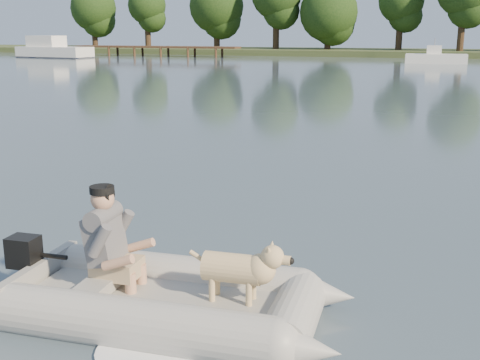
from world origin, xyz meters
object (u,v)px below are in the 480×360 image
at_px(dock, 156,51).
at_px(man, 106,235).
at_px(cabin_cruiser, 54,47).
at_px(dog, 233,273).
at_px(dinghy, 168,261).
at_px(motorboat, 437,52).

xyz_separation_m(dock, man, (25.82, -52.44, 0.21)).
bearing_deg(cabin_cruiser, man, -46.44).
bearing_deg(dog, dock, 114.30).
height_order(man, cabin_cruiser, cabin_cruiser).
distance_m(dock, cabin_cruiser, 10.05).
bearing_deg(man, dog, 0.00).
xyz_separation_m(man, dog, (1.26, 0.07, -0.24)).
bearing_deg(dinghy, motorboat, 85.39).
xyz_separation_m(dinghy, dog, (0.60, 0.08, -0.07)).
bearing_deg(dog, cabin_cruiser, 124.10).
distance_m(dinghy, dog, 0.61).
xyz_separation_m(man, motorboat, (1.95, 47.31, 0.23)).
relative_size(dock, cabin_cruiser, 2.23).
xyz_separation_m(dinghy, man, (-0.66, 0.01, 0.18)).
xyz_separation_m(dog, cabin_cruiser, (-34.94, 46.13, 0.57)).
relative_size(man, cabin_cruiser, 0.12).
bearing_deg(motorboat, dog, -92.21).
height_order(dock, cabin_cruiser, cabin_cruiser).
bearing_deg(dog, motorboat, 86.12).
relative_size(dock, motorboat, 3.63).
xyz_separation_m(dock, motorboat, (27.77, -5.13, 0.43)).
xyz_separation_m(man, cabin_cruiser, (-33.68, 46.20, 0.33)).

